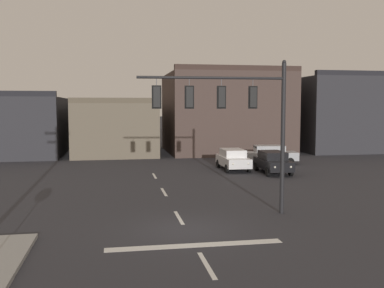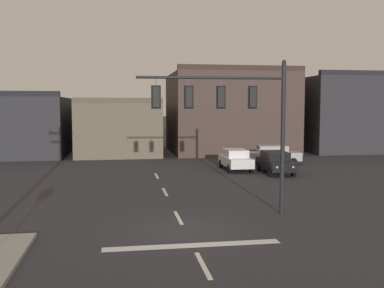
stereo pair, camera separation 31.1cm
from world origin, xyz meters
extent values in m
plane|color=#2B2B30|center=(0.00, 0.00, 0.00)|extent=(400.00, 400.00, 0.00)
cube|color=silver|center=(0.00, -2.00, 0.00)|extent=(6.40, 0.50, 0.01)
cube|color=silver|center=(0.00, -4.00, 0.00)|extent=(0.16, 2.40, 0.01)
cube|color=silver|center=(0.00, 2.00, 0.00)|extent=(0.16, 2.40, 0.01)
cube|color=silver|center=(0.00, 8.00, 0.00)|extent=(0.16, 2.40, 0.01)
cube|color=silver|center=(0.00, 14.00, 0.00)|extent=(0.16, 2.40, 0.01)
cylinder|color=black|center=(4.83, 2.01, 3.45)|extent=(0.20, 0.20, 6.91)
cylinder|color=black|center=(1.51, 2.15, 6.22)|extent=(6.64, 0.38, 0.12)
sphere|color=black|center=(4.83, 2.01, 6.96)|extent=(0.18, 0.18, 0.18)
cylinder|color=#56565B|center=(3.39, 2.07, 5.98)|extent=(0.03, 0.03, 0.35)
cube|color=black|center=(3.39, 2.07, 5.36)|extent=(0.31, 0.25, 0.90)
sphere|color=red|center=(3.39, 2.20, 5.64)|extent=(0.20, 0.20, 0.20)
sphere|color=#2D2314|center=(3.39, 2.20, 5.36)|extent=(0.20, 0.20, 0.20)
sphere|color=black|center=(3.39, 2.20, 5.07)|extent=(0.20, 0.20, 0.20)
cube|color=black|center=(3.39, 2.05, 5.36)|extent=(0.42, 0.05, 1.02)
cylinder|color=#56565B|center=(1.95, 2.13, 5.98)|extent=(0.03, 0.03, 0.35)
cube|color=black|center=(1.95, 2.13, 5.36)|extent=(0.31, 0.25, 0.90)
sphere|color=red|center=(1.95, 2.26, 5.64)|extent=(0.20, 0.20, 0.20)
sphere|color=#2D2314|center=(1.95, 2.26, 5.36)|extent=(0.20, 0.20, 0.20)
sphere|color=black|center=(1.95, 2.26, 5.07)|extent=(0.20, 0.20, 0.20)
cube|color=black|center=(1.95, 2.11, 5.36)|extent=(0.42, 0.05, 1.02)
cylinder|color=#56565B|center=(0.50, 2.19, 5.98)|extent=(0.03, 0.03, 0.35)
cube|color=black|center=(0.50, 2.19, 5.36)|extent=(0.31, 0.25, 0.90)
sphere|color=red|center=(0.51, 2.32, 5.64)|extent=(0.20, 0.20, 0.20)
sphere|color=#2D2314|center=(0.51, 2.32, 5.36)|extent=(0.20, 0.20, 0.20)
sphere|color=black|center=(0.51, 2.32, 5.07)|extent=(0.20, 0.20, 0.20)
cube|color=black|center=(0.50, 2.17, 5.36)|extent=(0.42, 0.05, 1.02)
cylinder|color=#56565B|center=(-0.94, 2.24, 5.98)|extent=(0.03, 0.03, 0.35)
cube|color=black|center=(-0.94, 2.24, 5.36)|extent=(0.31, 0.25, 0.90)
sphere|color=red|center=(-0.93, 2.37, 5.64)|extent=(0.20, 0.20, 0.20)
sphere|color=#2D2314|center=(-0.93, 2.37, 5.36)|extent=(0.20, 0.20, 0.20)
sphere|color=black|center=(-0.93, 2.37, 5.07)|extent=(0.20, 0.20, 0.20)
cube|color=black|center=(-0.94, 2.22, 5.36)|extent=(0.42, 0.05, 1.02)
cube|color=#9EA0A5|center=(10.46, 18.76, 0.70)|extent=(4.60, 2.36, 0.70)
cube|color=#9EA0A5|center=(10.31, 18.78, 1.33)|extent=(2.65, 1.91, 0.56)
cube|color=#2D3842|center=(11.07, 18.68, 1.31)|extent=(0.44, 1.54, 0.47)
cube|color=#2D3842|center=(9.15, 18.93, 1.31)|extent=(0.41, 1.54, 0.46)
cylinder|color=black|center=(12.01, 19.41, 0.32)|extent=(0.66, 0.30, 0.64)
cylinder|color=black|center=(11.79, 17.73, 0.32)|extent=(0.66, 0.30, 0.64)
cylinder|color=black|center=(9.13, 19.79, 0.32)|extent=(0.66, 0.30, 0.64)
cylinder|color=black|center=(8.91, 18.11, 0.32)|extent=(0.66, 0.30, 0.64)
sphere|color=silver|center=(12.70, 19.05, 0.75)|extent=(0.16, 0.16, 0.16)
sphere|color=silver|center=(12.55, 17.91, 0.75)|extent=(0.16, 0.16, 0.16)
cube|color=maroon|center=(8.30, 19.04, 0.78)|extent=(0.22, 1.36, 0.12)
cube|color=black|center=(8.80, 13.82, 0.70)|extent=(1.98, 4.47, 0.70)
cube|color=black|center=(8.80, 13.97, 1.33)|extent=(1.70, 2.53, 0.56)
cube|color=#2D3842|center=(8.77, 13.20, 1.31)|extent=(1.53, 0.31, 0.47)
cube|color=#2D3842|center=(8.85, 15.14, 1.31)|extent=(1.53, 0.28, 0.46)
cylinder|color=black|center=(9.59, 12.33, 0.32)|extent=(0.25, 0.65, 0.64)
cylinder|color=black|center=(7.89, 12.40, 0.32)|extent=(0.25, 0.65, 0.64)
cylinder|color=black|center=(9.71, 15.23, 0.32)|extent=(0.25, 0.65, 0.64)
cylinder|color=black|center=(8.01, 15.30, 0.32)|extent=(0.25, 0.65, 0.64)
sphere|color=silver|center=(9.28, 11.62, 0.75)|extent=(0.16, 0.16, 0.16)
sphere|color=silver|center=(8.13, 11.66, 0.75)|extent=(0.16, 0.16, 0.16)
cube|color=maroon|center=(8.89, 16.00, 0.78)|extent=(1.37, 0.10, 0.12)
cube|color=silver|center=(6.32, 15.96, 0.70)|extent=(1.84, 4.41, 0.70)
cube|color=silver|center=(6.33, 16.11, 1.33)|extent=(1.62, 2.48, 0.56)
cube|color=#2D3842|center=(6.32, 15.35, 1.31)|extent=(1.52, 0.26, 0.47)
cube|color=#2D3842|center=(6.33, 17.28, 1.31)|extent=(1.52, 0.23, 0.46)
cylinder|color=black|center=(7.16, 14.51, 0.32)|extent=(0.23, 0.64, 0.64)
cylinder|color=black|center=(5.46, 14.52, 0.32)|extent=(0.23, 0.64, 0.64)
cylinder|color=black|center=(7.19, 17.41, 0.32)|extent=(0.23, 0.64, 0.64)
cylinder|color=black|center=(5.49, 17.42, 0.32)|extent=(0.23, 0.64, 0.64)
sphere|color=silver|center=(6.88, 13.78, 0.75)|extent=(0.16, 0.16, 0.16)
sphere|color=silver|center=(5.73, 13.79, 0.75)|extent=(0.16, 0.16, 0.16)
cube|color=maroon|center=(6.34, 18.14, 0.78)|extent=(1.37, 0.05, 0.12)
cube|color=#2D2D33|center=(-12.16, 30.54, 2.91)|extent=(8.55, 12.69, 5.83)
cube|color=black|center=(-12.16, 24.49, 6.08)|extent=(8.55, 0.60, 0.50)
cube|color=#665B4C|center=(-2.69, 30.62, 2.62)|extent=(8.31, 12.86, 5.24)
cube|color=brown|center=(-2.69, 24.49, 5.49)|extent=(8.31, 0.60, 0.50)
cube|color=#473833|center=(9.18, 29.84, 4.20)|extent=(12.59, 11.29, 8.40)
cube|color=#3A2B26|center=(9.18, 24.49, 8.65)|extent=(12.59, 0.60, 0.50)
cube|color=#2D2D33|center=(23.21, 28.72, 4.03)|extent=(12.14, 9.05, 8.06)
cube|color=black|center=(23.21, 24.49, 8.31)|extent=(12.14, 0.60, 0.50)
camera|label=1|loc=(-2.80, -17.15, 4.96)|focal=41.34mm
camera|label=2|loc=(-2.49, -17.20, 4.96)|focal=41.34mm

